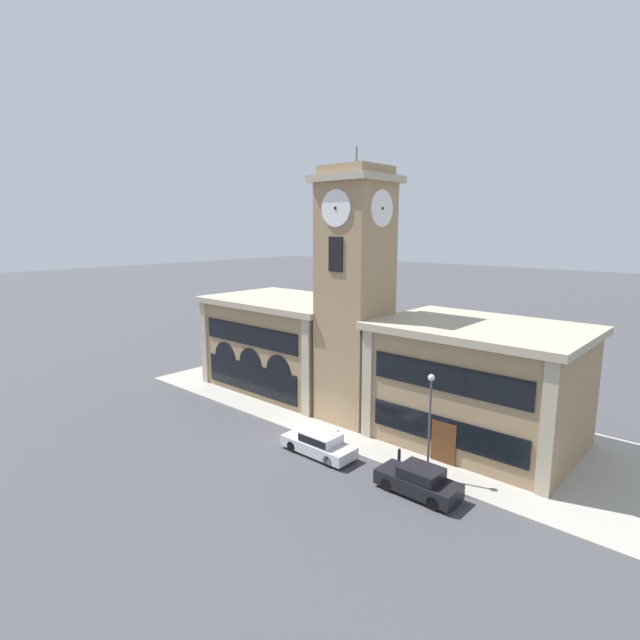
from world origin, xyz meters
name	(u,v)px	position (x,y,z in m)	size (l,w,h in m)	color
ground_plane	(310,439)	(0.00, 0.00, 0.00)	(300.00, 300.00, 0.00)	#424247
sidewalk_kerb	(370,411)	(0.00, 6.37, 0.07)	(37.82, 12.74, 0.15)	#A39E93
clock_tower	(355,298)	(0.00, 4.43, 8.64)	(4.68, 4.68, 18.35)	#9E7F5B
town_hall_left_wing	(288,343)	(-8.60, 6.56, 3.81)	(13.32, 8.99, 7.57)	#9E7F5B
town_hall_right_wing	(478,384)	(8.04, 6.56, 3.79)	(12.20, 8.99, 7.53)	#9E7F5B
parked_car_near	(319,443)	(1.95, -1.32, 0.73)	(4.65, 1.78, 1.41)	silver
parked_car_mid	(419,480)	(8.67, -1.32, 0.78)	(4.26, 1.73, 1.50)	black
street_lamp	(430,410)	(8.22, 0.34, 3.89)	(0.36, 0.36, 5.69)	#4C4C51
bollard	(399,458)	(6.44, 0.33, 0.67)	(0.18, 0.18, 1.06)	black
fire_hydrant	(337,437)	(1.97, 0.33, 0.57)	(0.22, 0.22, 0.87)	red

